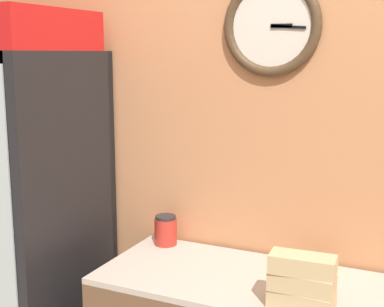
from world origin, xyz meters
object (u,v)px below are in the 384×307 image
object	(u,v)px
beverage_cooler	(26,207)
sandwich_flat_left	(309,266)
sandwich_stack_bottom	(301,300)
condiment_jar	(166,230)
sandwich_stack_middle	(302,282)
sandwich_stack_top	(303,264)

from	to	relation	value
beverage_cooler	sandwich_flat_left	bearing A→B (deg)	6.52
sandwich_stack_bottom	condiment_jar	bearing A→B (deg)	153.40
sandwich_flat_left	condiment_jar	size ratio (longest dim) A/B	1.75
sandwich_stack_middle	condiment_jar	world-z (taller)	condiment_jar
beverage_cooler	condiment_jar	bearing A→B (deg)	18.39
sandwich_stack_middle	sandwich_flat_left	bearing A→B (deg)	98.23
beverage_cooler	condiment_jar	distance (m)	0.70
sandwich_stack_bottom	sandwich_flat_left	distance (m)	0.32
sandwich_stack_bottom	sandwich_stack_middle	distance (m)	0.07
sandwich_flat_left	condiment_jar	distance (m)	0.71
sandwich_stack_bottom	condiment_jar	distance (m)	0.84
sandwich_stack_bottom	sandwich_stack_top	bearing A→B (deg)	0.00
beverage_cooler	sandwich_stack_top	distance (m)	1.42
sandwich_stack_top	condiment_jar	xyz separation A→B (m)	(-0.75, 0.38, -0.10)
beverage_cooler	sandwich_stack_middle	distance (m)	1.42
sandwich_stack_top	sandwich_flat_left	size ratio (longest dim) A/B	0.96
sandwich_stack_bottom	condiment_jar	size ratio (longest dim) A/B	1.66
sandwich_stack_middle	sandwich_stack_top	bearing A→B (deg)	0.00
beverage_cooler	condiment_jar	size ratio (longest dim) A/B	14.22
beverage_cooler	sandwich_stack_top	bearing A→B (deg)	-6.36
beverage_cooler	condiment_jar	world-z (taller)	beverage_cooler
sandwich_flat_left	condiment_jar	world-z (taller)	condiment_jar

